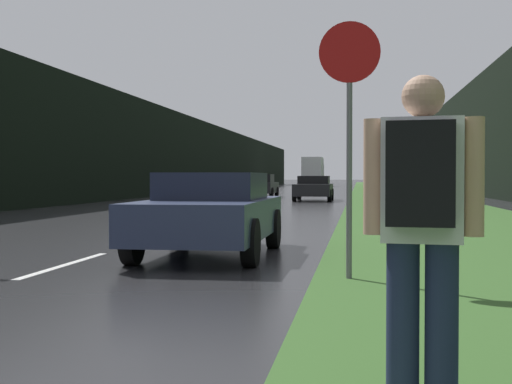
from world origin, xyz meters
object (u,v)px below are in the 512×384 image
(stop_sign, at_px, (349,119))
(delivery_truck, at_px, (313,171))
(hitchhiker_with_backpack, at_px, (422,220))
(car_passing_near, at_px, (211,212))
(car_passing_far, at_px, (314,188))
(car_oncoming, at_px, (260,186))

(stop_sign, distance_m, delivery_truck, 83.90)
(stop_sign, bearing_deg, hitchhiker_with_backpack, -84.81)
(hitchhiker_with_backpack, relative_size, delivery_truck, 0.20)
(stop_sign, relative_size, delivery_truck, 0.36)
(hitchhiker_with_backpack, distance_m, car_passing_near, 7.77)
(hitchhiker_with_backpack, relative_size, car_passing_far, 0.38)
(hitchhiker_with_backpack, relative_size, car_oncoming, 0.41)
(hitchhiker_with_backpack, bearing_deg, car_oncoming, 106.40)
(stop_sign, height_order, car_oncoming, stop_sign)
(car_passing_near, distance_m, car_oncoming, 31.62)
(stop_sign, height_order, hitchhiker_with_backpack, stop_sign)
(car_passing_near, distance_m, delivery_truck, 81.38)
(car_passing_far, xyz_separation_m, delivery_truck, (-3.55, 55.34, 1.28))
(car_passing_near, height_order, car_passing_far, car_passing_near)
(car_passing_near, bearing_deg, hitchhiker_with_backpack, 110.01)
(delivery_truck, bearing_deg, car_oncoming, -90.00)
(stop_sign, xyz_separation_m, car_passing_far, (-2.21, 28.36, -1.28))
(car_passing_near, xyz_separation_m, delivery_truck, (-3.55, 81.29, 1.26))
(stop_sign, xyz_separation_m, hitchhiker_with_backpack, (0.44, -4.88, -0.92))
(car_passing_far, height_order, delivery_truck, delivery_truck)
(hitchhiker_with_backpack, distance_m, car_oncoming, 39.21)
(car_passing_near, height_order, car_oncoming, car_oncoming)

